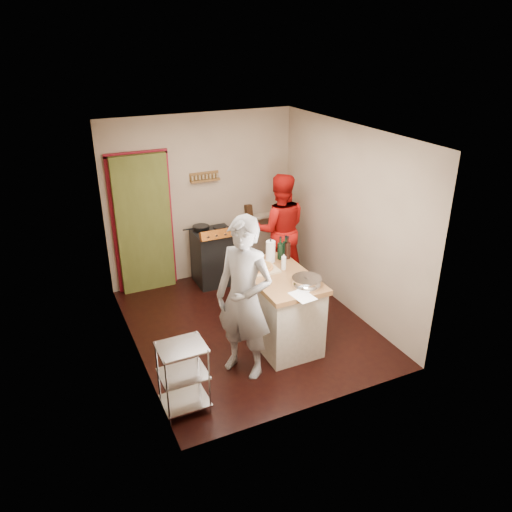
# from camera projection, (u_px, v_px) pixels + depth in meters

# --- Properties ---
(floor) EXTENTS (3.50, 3.50, 0.00)m
(floor) POSITION_uv_depth(u_px,v_px,m) (249.00, 326.00, 6.80)
(floor) COLOR black
(floor) RESTS_ON ground
(back_wall) EXTENTS (3.00, 0.44, 2.60)m
(back_wall) POSITION_uv_depth(u_px,v_px,m) (162.00, 214.00, 7.56)
(back_wall) COLOR tan
(back_wall) RESTS_ON ground
(left_wall) EXTENTS (0.04, 3.50, 2.60)m
(left_wall) POSITION_uv_depth(u_px,v_px,m) (128.00, 259.00, 5.69)
(left_wall) COLOR tan
(left_wall) RESTS_ON ground
(right_wall) EXTENTS (0.04, 3.50, 2.60)m
(right_wall) POSITION_uv_depth(u_px,v_px,m) (348.00, 220.00, 6.84)
(right_wall) COLOR tan
(right_wall) RESTS_ON ground
(ceiling) EXTENTS (3.00, 3.50, 0.02)m
(ceiling) POSITION_uv_depth(u_px,v_px,m) (247.00, 132.00, 5.72)
(ceiling) COLOR white
(ceiling) RESTS_ON back_wall
(stove) EXTENTS (0.60, 0.63, 1.00)m
(stove) POSITION_uv_depth(u_px,v_px,m) (214.00, 256.00, 7.81)
(stove) COLOR black
(stove) RESTS_ON ground
(wire_shelving) EXTENTS (0.48, 0.40, 0.80)m
(wire_shelving) POSITION_uv_depth(u_px,v_px,m) (183.00, 375.00, 5.14)
(wire_shelving) COLOR silver
(wire_shelving) RESTS_ON ground
(island) EXTENTS (0.74, 1.37, 1.25)m
(island) POSITION_uv_depth(u_px,v_px,m) (279.00, 306.00, 6.30)
(island) COLOR beige
(island) RESTS_ON ground
(person_stripe) EXTENTS (0.78, 0.84, 1.92)m
(person_stripe) POSITION_uv_depth(u_px,v_px,m) (244.00, 299.00, 5.53)
(person_stripe) COLOR #A6A7AB
(person_stripe) RESTS_ON ground
(person_red) EXTENTS (1.03, 0.92, 1.75)m
(person_red) POSITION_uv_depth(u_px,v_px,m) (280.00, 229.00, 7.69)
(person_red) COLOR #A90E0B
(person_red) RESTS_ON ground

